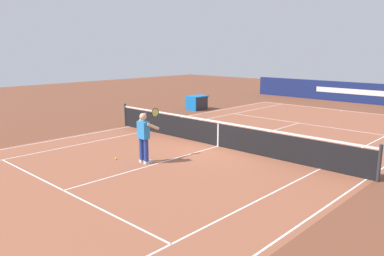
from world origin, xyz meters
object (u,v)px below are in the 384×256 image
at_px(equipment_cart_tarped, 197,103).
at_px(tennis_player_near, 144,135).
at_px(tennis_ball, 116,158).
at_px(tennis_net, 218,134).

bearing_deg(equipment_cart_tarped, tennis_player_near, 33.80).
height_order(tennis_player_near, tennis_ball, tennis_player_near).
distance_m(tennis_ball, equipment_cart_tarped, 11.19).
bearing_deg(tennis_net, equipment_cart_tarped, -132.39).
bearing_deg(tennis_player_near, equipment_cart_tarped, -146.20).
height_order(tennis_net, tennis_player_near, tennis_player_near).
distance_m(tennis_net, tennis_ball, 4.01).
bearing_deg(tennis_net, tennis_ball, -20.22).
xyz_separation_m(tennis_net, tennis_ball, (3.74, -1.38, -0.46)).
bearing_deg(tennis_player_near, tennis_ball, -66.15).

